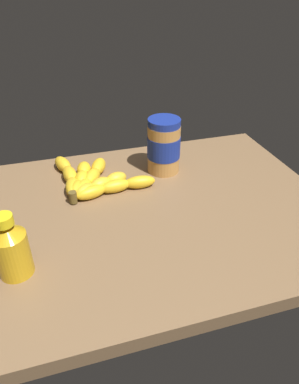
# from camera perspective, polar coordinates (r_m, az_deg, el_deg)

# --- Properties ---
(ground_plane) EXTENTS (0.89, 0.66, 0.03)m
(ground_plane) POSITION_cam_1_polar(r_m,az_deg,el_deg) (0.87, 0.21, -3.59)
(ground_plane) COLOR brown
(banana_bunch) EXTENTS (0.26, 0.24, 0.04)m
(banana_bunch) POSITION_cam_1_polar(r_m,az_deg,el_deg) (0.95, -9.53, 1.93)
(banana_bunch) COLOR yellow
(banana_bunch) RESTS_ON ground_plane
(peanut_butter_jar) EXTENTS (0.09, 0.09, 0.15)m
(peanut_butter_jar) POSITION_cam_1_polar(r_m,az_deg,el_deg) (0.98, 2.30, 7.43)
(peanut_butter_jar) COLOR #BF8442
(peanut_butter_jar) RESTS_ON ground_plane
(honey_bottle) EXTENTS (0.07, 0.07, 0.14)m
(honey_bottle) POSITION_cam_1_polar(r_m,az_deg,el_deg) (0.71, -21.43, -8.41)
(honey_bottle) COLOR gold
(honey_bottle) RESTS_ON ground_plane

